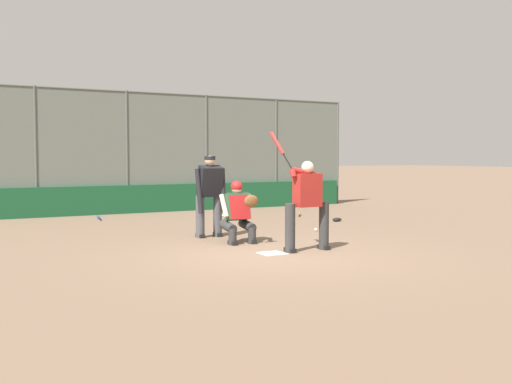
# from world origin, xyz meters

# --- Properties ---
(ground_plane) EXTENTS (160.00, 160.00, 0.00)m
(ground_plane) POSITION_xyz_m (0.00, 0.00, 0.00)
(ground_plane) COLOR #7A604C
(home_plate_marker) EXTENTS (0.43, 0.43, 0.01)m
(home_plate_marker) POSITION_xyz_m (0.00, 0.00, 0.01)
(home_plate_marker) COLOR white
(home_plate_marker) RESTS_ON ground_plane
(backstop_fence) EXTENTS (16.00, 0.08, 3.74)m
(backstop_fence) POSITION_xyz_m (0.00, -8.79, 1.96)
(backstop_fence) COLOR #515651
(backstop_fence) RESTS_ON ground_plane
(padding_wall) EXTENTS (15.60, 0.18, 0.86)m
(padding_wall) POSITION_xyz_m (0.00, -8.69, 0.43)
(padding_wall) COLOR #19512D
(padding_wall) RESTS_ON ground_plane
(bleachers_beyond) EXTENTS (11.15, 1.95, 1.16)m
(bleachers_beyond) POSITION_xyz_m (-1.38, -10.94, 0.38)
(bleachers_beyond) COLOR slate
(bleachers_beyond) RESTS_ON ground_plane
(batter_at_plate) EXTENTS (1.04, 0.60, 2.20)m
(batter_at_plate) POSITION_xyz_m (-0.72, 0.03, 0.90)
(batter_at_plate) COLOR #333333
(batter_at_plate) RESTS_ON ground_plane
(catcher_behind_plate) EXTENTS (0.66, 0.77, 1.25)m
(catcher_behind_plate) POSITION_xyz_m (-0.07, -1.46, 0.65)
(catcher_behind_plate) COLOR #333333
(catcher_behind_plate) RESTS_ON ground_plane
(umpire_home) EXTENTS (0.72, 0.43, 1.76)m
(umpire_home) POSITION_xyz_m (0.07, -2.53, 0.95)
(umpire_home) COLOR #4C4C51
(umpire_home) RESTS_ON ground_plane
(spare_bat_near_backstop) EXTENTS (0.19, 0.90, 0.07)m
(spare_bat_near_backstop) POSITION_xyz_m (1.22, -7.49, 0.03)
(spare_bat_near_backstop) COLOR black
(spare_bat_near_backstop) RESTS_ON ground_plane
(spare_bat_by_padding) EXTENTS (0.49, 0.69, 0.07)m
(spare_bat_by_padding) POSITION_xyz_m (-4.26, -5.65, 0.03)
(spare_bat_by_padding) COLOR black
(spare_bat_by_padding) RESTS_ON ground_plane
(spare_bat_third_base_side) EXTENTS (0.20, 0.87, 0.07)m
(spare_bat_third_base_side) POSITION_xyz_m (-2.08, -6.20, 0.03)
(spare_bat_third_base_side) COLOR black
(spare_bat_third_base_side) RESTS_ON ground_plane
(fielding_glove_on_dirt) EXTENTS (0.28, 0.21, 0.10)m
(fielding_glove_on_dirt) POSITION_xyz_m (-4.22, -3.76, 0.05)
(fielding_glove_on_dirt) COLOR black
(fielding_glove_on_dirt) RESTS_ON ground_plane
(baseball_loose) EXTENTS (0.07, 0.07, 0.07)m
(baseball_loose) POSITION_xyz_m (-2.53, -2.29, 0.04)
(baseball_loose) COLOR white
(baseball_loose) RESTS_ON ground_plane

